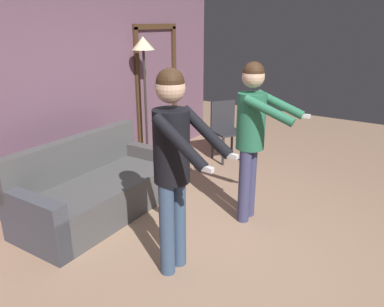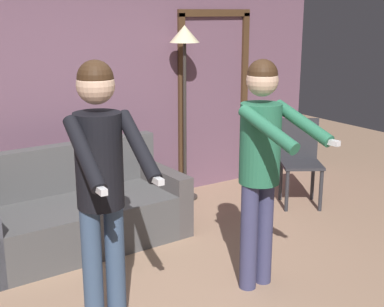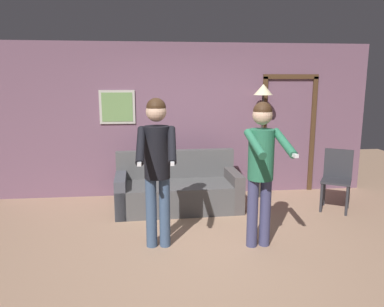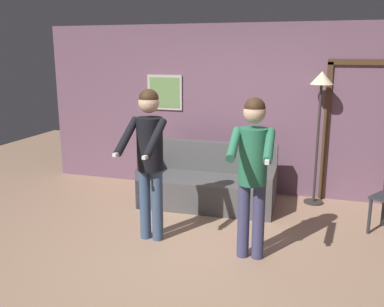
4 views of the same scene
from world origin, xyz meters
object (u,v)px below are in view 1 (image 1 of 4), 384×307
at_px(torchiere_lamp, 144,61).
at_px(person_standing_left, 173,155).
at_px(couch, 98,191).
at_px(dining_chair_distant, 226,127).
at_px(person_standing_right, 252,128).

height_order(torchiere_lamp, person_standing_left, torchiere_lamp).
bearing_deg(person_standing_left, torchiere_lamp, 46.16).
distance_m(couch, dining_chair_distant, 2.47).
relative_size(couch, torchiere_lamp, 1.01).
bearing_deg(dining_chair_distant, person_standing_right, -142.79).
bearing_deg(torchiere_lamp, couch, -160.54).
relative_size(couch, person_standing_right, 1.11).
bearing_deg(person_standing_left, dining_chair_distant, 21.16).
bearing_deg(person_standing_left, couch, 76.19).
relative_size(torchiere_lamp, dining_chair_distant, 2.06).
bearing_deg(person_standing_right, couch, 120.45).
relative_size(couch, person_standing_left, 1.08).
bearing_deg(person_standing_right, person_standing_left, 174.33).
relative_size(torchiere_lamp, person_standing_right, 1.10).
distance_m(couch, person_standing_right, 1.89).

